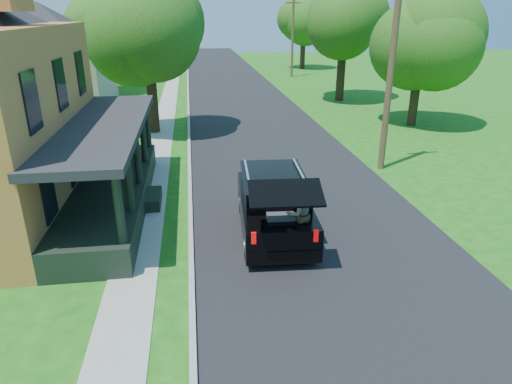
{
  "coord_description": "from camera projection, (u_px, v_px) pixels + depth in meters",
  "views": [
    {
      "loc": [
        -3.81,
        -9.73,
        6.63
      ],
      "look_at": [
        -2.01,
        3.0,
        1.5
      ],
      "focal_mm": 32.0,
      "sensor_mm": 36.0,
      "label": 1
    }
  ],
  "objects": [
    {
      "name": "sidewalk",
      "position": [
        165.0,
        120.0,
        29.57
      ],
      "size": [
        1.3,
        120.0,
        0.03
      ],
      "primitive_type": "cube",
      "color": "gray",
      "rests_on": "ground"
    },
    {
      "name": "utility_pole_far",
      "position": [
        293.0,
        36.0,
        47.52
      ],
      "size": [
        1.58,
        0.26,
        7.94
      ],
      "rotation": [
        0.0,
        0.0,
        -0.01
      ],
      "color": "#4E3D24",
      "rests_on": "ground"
    },
    {
      "name": "tree_right_mid",
      "position": [
        344.0,
        16.0,
        33.9
      ],
      "size": [
        6.33,
        6.35,
        9.33
      ],
      "rotation": [
        0.0,
        0.0,
        -0.13
      ],
      "color": "black",
      "rests_on": "ground"
    },
    {
      "name": "tree_right_near",
      "position": [
        421.0,
        39.0,
        26.44
      ],
      "size": [
        7.0,
        6.77,
        7.97
      ],
      "rotation": [
        0.0,
        0.0,
        0.42
      ],
      "color": "black",
      "rests_on": "ground"
    },
    {
      "name": "street",
      "position": [
        250.0,
        118.0,
        30.29
      ],
      "size": [
        8.0,
        120.0,
        0.02
      ],
      "primitive_type": "cube",
      "color": "black",
      "rests_on": "ground"
    },
    {
      "name": "ground",
      "position": [
        348.0,
        283.0,
        11.9
      ],
      "size": [
        140.0,
        140.0,
        0.0
      ],
      "primitive_type": "plane",
      "color": "#135911",
      "rests_on": "ground"
    },
    {
      "name": "curb",
      "position": [
        189.0,
        120.0,
        29.77
      ],
      "size": [
        0.15,
        120.0,
        0.12
      ],
      "primitive_type": "cube",
      "color": "#989894",
      "rests_on": "ground"
    },
    {
      "name": "black_suv",
      "position": [
        274.0,
        204.0,
        14.33
      ],
      "size": [
        2.37,
        5.5,
        2.51
      ],
      "rotation": [
        0.0,
        0.0,
        -0.06
      ],
      "color": "black",
      "rests_on": "ground"
    },
    {
      "name": "neighbor_house_mid",
      "position": [
        43.0,
        49.0,
        30.66
      ],
      "size": [
        12.78,
        12.78,
        8.3
      ],
      "color": "#AFAD9B",
      "rests_on": "ground"
    },
    {
      "name": "tree_right_far",
      "position": [
        303.0,
        20.0,
        53.71
      ],
      "size": [
        5.82,
        5.52,
        8.42
      ],
      "rotation": [
        0.0,
        0.0,
        0.11
      ],
      "color": "black",
      "rests_on": "ground"
    },
    {
      "name": "skateboard",
      "position": [
        305.0,
        249.0,
        12.98
      ],
      "size": [
        0.47,
        0.54,
        0.55
      ],
      "rotation": [
        0.0,
        0.0,
        -0.27
      ],
      "color": "#AA290E",
      "rests_on": "ground"
    },
    {
      "name": "neighbor_house_far",
      "position": [
        90.0,
        37.0,
        45.38
      ],
      "size": [
        12.78,
        12.78,
        8.3
      ],
      "color": "#AFAD9B",
      "rests_on": "ground"
    },
    {
      "name": "skateboarder",
      "position": [
        300.0,
        213.0,
        12.63
      ],
      "size": [
        0.93,
        0.8,
        1.66
      ],
      "rotation": [
        0.0,
        0.0,
        3.37
      ],
      "color": "black",
      "rests_on": "ground"
    },
    {
      "name": "tree_left_far",
      "position": [
        99.0,
        29.0,
        37.36
      ],
      "size": [
        5.25,
        5.23,
        7.9
      ],
      "rotation": [
        0.0,
        0.0,
        -0.09
      ],
      "color": "black",
      "rests_on": "ground"
    },
    {
      "name": "tree_left_mid",
      "position": [
        146.0,
        26.0,
        24.57
      ],
      "size": [
        6.51,
        6.62,
        8.88
      ],
      "rotation": [
        0.0,
        0.0,
        -0.23
      ],
      "color": "black",
      "rests_on": "ground"
    },
    {
      "name": "utility_pole_near",
      "position": [
        393.0,
        52.0,
        18.72
      ],
      "size": [
        1.7,
        0.3,
        9.78
      ],
      "rotation": [
        0.0,
        0.0,
        0.09
      ],
      "color": "#4E3D24",
      "rests_on": "ground"
    },
    {
      "name": "front_walk",
      "position": [
        36.0,
        211.0,
        16.18
      ],
      "size": [
        6.5,
        1.2,
        0.03
      ],
      "primitive_type": "cube",
      "color": "gray",
      "rests_on": "ground"
    }
  ]
}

